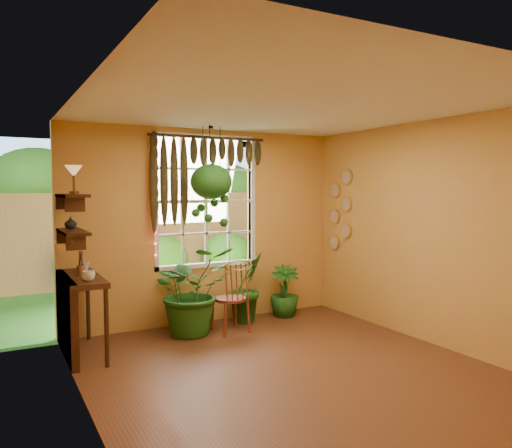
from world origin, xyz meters
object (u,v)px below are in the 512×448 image
(counter_ledge, at_px, (71,307))
(hanging_basket, at_px, (211,186))
(windsor_chair, at_px, (232,308))
(potted_plant_mid, at_px, (247,287))
(potted_plant_left, at_px, (192,290))

(counter_ledge, relative_size, hanging_basket, 0.89)
(windsor_chair, bearing_deg, potted_plant_mid, 38.64)
(windsor_chair, bearing_deg, counter_ledge, 176.00)
(potted_plant_left, bearing_deg, counter_ledge, -174.13)
(counter_ledge, relative_size, potted_plant_left, 1.05)
(potted_plant_left, distance_m, potted_plant_mid, 0.93)
(counter_ledge, relative_size, potted_plant_mid, 1.22)
(counter_ledge, bearing_deg, hanging_basket, 8.75)
(counter_ledge, xyz_separation_m, potted_plant_left, (1.50, 0.15, 0.02))
(potted_plant_left, relative_size, hanging_basket, 0.85)
(counter_ledge, bearing_deg, potted_plant_mid, 8.81)
(windsor_chair, height_order, potted_plant_left, potted_plant_left)
(potted_plant_mid, xyz_separation_m, hanging_basket, (-0.58, -0.09, 1.42))
(counter_ledge, height_order, potted_plant_mid, potted_plant_mid)
(windsor_chair, bearing_deg, hanging_basket, 113.83)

